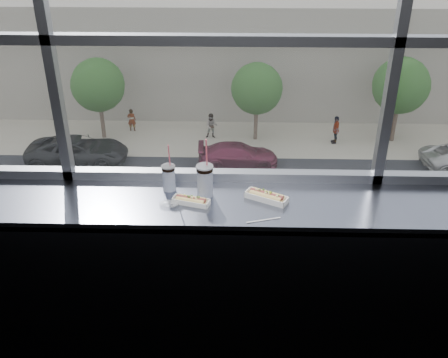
{
  "coord_description": "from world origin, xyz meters",
  "views": [
    {
      "loc": [
        0.1,
        -1.36,
        2.65
      ],
      "look_at": [
        0.02,
        1.23,
        1.25
      ],
      "focal_mm": 40.0,
      "sensor_mm": 36.0,
      "label": 1
    }
  ],
  "objects_px": {
    "tree_left": "(98,85)",
    "tree_center": "(257,89)",
    "car_near_c": "(223,224)",
    "pedestrian_a": "(131,118)",
    "tree_right": "(401,86)",
    "car_far_a": "(77,147)",
    "pedestrian_c": "(336,127)",
    "wrapper": "(169,204)",
    "car_near_d": "(346,225)",
    "loose_straw": "(264,220)",
    "pedestrian_b": "(212,124)",
    "soda_cup_left": "(169,176)",
    "hotdog_tray_right": "(267,196)",
    "car_near_b": "(67,224)",
    "car_far_b": "(238,151)",
    "soda_cup_right": "(205,179)",
    "pedestrian_d": "(387,126)",
    "hotdog_tray_left": "(191,200)"
  },
  "relations": [
    {
      "from": "car_far_b",
      "to": "pedestrian_a",
      "type": "relative_size",
      "value": 2.89
    },
    {
      "from": "car_far_a",
      "to": "pedestrian_c",
      "type": "bearing_deg",
      "value": -80.23
    },
    {
      "from": "pedestrian_b",
      "to": "tree_right",
      "type": "height_order",
      "value": "tree_right"
    },
    {
      "from": "soda_cup_right",
      "to": "pedestrian_d",
      "type": "distance_m",
      "value": 32.08
    },
    {
      "from": "car_far_b",
      "to": "pedestrian_a",
      "type": "height_order",
      "value": "pedestrian_a"
    },
    {
      "from": "tree_right",
      "to": "pedestrian_a",
      "type": "bearing_deg",
      "value": 176.13
    },
    {
      "from": "hotdog_tray_left",
      "to": "tree_left",
      "type": "height_order",
      "value": "hotdog_tray_left"
    },
    {
      "from": "car_near_c",
      "to": "tree_center",
      "type": "relative_size",
      "value": 1.19
    },
    {
      "from": "hotdog_tray_right",
      "to": "wrapper",
      "type": "xyz_separation_m",
      "value": [
        -0.58,
        -0.08,
        -0.01
      ]
    },
    {
      "from": "car_near_b",
      "to": "car_near_d",
      "type": "height_order",
      "value": "car_near_d"
    },
    {
      "from": "car_far_a",
      "to": "car_near_d",
      "type": "distance_m",
      "value": 16.59
    },
    {
      "from": "car_near_b",
      "to": "loose_straw",
      "type": "bearing_deg",
      "value": -149.67
    },
    {
      "from": "pedestrian_a",
      "to": "tree_center",
      "type": "height_order",
      "value": "tree_center"
    },
    {
      "from": "tree_right",
      "to": "pedestrian_b",
      "type": "bearing_deg",
      "value": 179.4
    },
    {
      "from": "tree_right",
      "to": "wrapper",
      "type": "bearing_deg",
      "value": -110.77
    },
    {
      "from": "hotdog_tray_left",
      "to": "tree_left",
      "type": "distance_m",
      "value": 30.81
    },
    {
      "from": "soda_cup_left",
      "to": "car_near_c",
      "type": "bearing_deg",
      "value": 90.57
    },
    {
      "from": "loose_straw",
      "to": "car_far_b",
      "type": "bearing_deg",
      "value": 73.46
    },
    {
      "from": "car_near_b",
      "to": "car_far_a",
      "type": "distance_m",
      "value": 8.21
    },
    {
      "from": "car_near_b",
      "to": "car_far_b",
      "type": "xyz_separation_m",
      "value": [
        7.81,
        8.0,
        -0.01
      ]
    },
    {
      "from": "loose_straw",
      "to": "car_near_b",
      "type": "xyz_separation_m",
      "value": [
        -7.88,
        16.49,
        -11.12
      ]
    },
    {
      "from": "pedestrian_a",
      "to": "car_near_d",
      "type": "bearing_deg",
      "value": 132.94
    },
    {
      "from": "soda_cup_left",
      "to": "pedestrian_d",
      "type": "relative_size",
      "value": 0.16
    },
    {
      "from": "soda_cup_left",
      "to": "car_near_b",
      "type": "height_order",
      "value": "soda_cup_left"
    },
    {
      "from": "car_near_c",
      "to": "soda_cup_left",
      "type": "bearing_deg",
      "value": 178.66
    },
    {
      "from": "wrapper",
      "to": "car_near_d",
      "type": "height_order",
      "value": "wrapper"
    },
    {
      "from": "car_near_c",
      "to": "pedestrian_a",
      "type": "bearing_deg",
      "value": 25.06
    },
    {
      "from": "car_far_b",
      "to": "tree_left",
      "type": "relative_size",
      "value": 1.01
    },
    {
      "from": "wrapper",
      "to": "car_far_b",
      "type": "bearing_deg",
      "value": 88.87
    },
    {
      "from": "hotdog_tray_right",
      "to": "pedestrian_d",
      "type": "height_order",
      "value": "hotdog_tray_right"
    },
    {
      "from": "hotdog_tray_right",
      "to": "soda_cup_right",
      "type": "height_order",
      "value": "soda_cup_right"
    },
    {
      "from": "hotdog_tray_right",
      "to": "car_near_d",
      "type": "height_order",
      "value": "hotdog_tray_right"
    },
    {
      "from": "soda_cup_left",
      "to": "car_near_b",
      "type": "bearing_deg",
      "value": 114.35
    },
    {
      "from": "pedestrian_b",
      "to": "soda_cup_left",
      "type": "bearing_deg",
      "value": -87.41
    },
    {
      "from": "hotdog_tray_right",
      "to": "loose_straw",
      "type": "relative_size",
      "value": 1.35
    },
    {
      "from": "loose_straw",
      "to": "tree_left",
      "type": "height_order",
      "value": "loose_straw"
    },
    {
      "from": "wrapper",
      "to": "car_near_d",
      "type": "relative_size",
      "value": 0.02
    },
    {
      "from": "car_far_a",
      "to": "tree_right",
      "type": "distance_m",
      "value": 20.48
    },
    {
      "from": "pedestrian_a",
      "to": "tree_left",
      "type": "height_order",
      "value": "tree_left"
    },
    {
      "from": "tree_left",
      "to": "tree_right",
      "type": "xyz_separation_m",
      "value": [
        19.35,
        0.0,
        0.14
      ]
    },
    {
      "from": "car_near_b",
      "to": "soda_cup_right",
      "type": "bearing_deg",
      "value": -150.29
    },
    {
      "from": "tree_left",
      "to": "tree_center",
      "type": "relative_size",
      "value": 1.04
    },
    {
      "from": "tree_center",
      "to": "tree_right",
      "type": "bearing_deg",
      "value": 0.0
    },
    {
      "from": "car_far_a",
      "to": "pedestrian_b",
      "type": "distance_m",
      "value": 8.87
    },
    {
      "from": "pedestrian_a",
      "to": "tree_center",
      "type": "bearing_deg",
      "value": 172.03
    },
    {
      "from": "hotdog_tray_left",
      "to": "pedestrian_c",
      "type": "bearing_deg",
      "value": 92.47
    },
    {
      "from": "car_far_a",
      "to": "tree_center",
      "type": "height_order",
      "value": "tree_center"
    },
    {
      "from": "loose_straw",
      "to": "pedestrian_c",
      "type": "xyz_separation_m",
      "value": [
        6.3,
        28.01,
        -10.95
      ]
    },
    {
      "from": "car_near_c",
      "to": "tree_left",
      "type": "distance_m",
      "value": 14.89
    },
    {
      "from": "wrapper",
      "to": "car_near_c",
      "type": "height_order",
      "value": "wrapper"
    }
  ]
}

